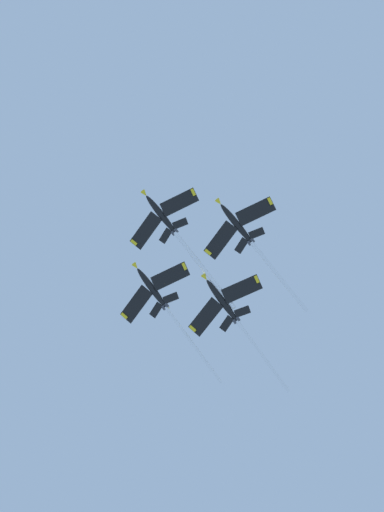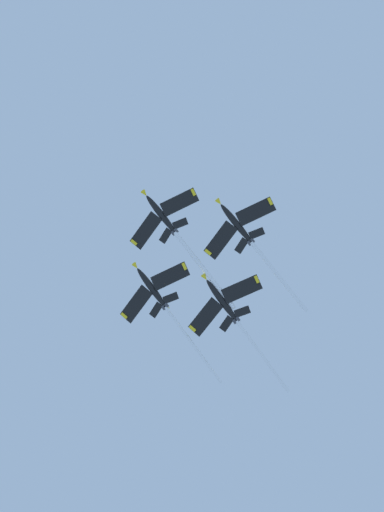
{
  "view_description": "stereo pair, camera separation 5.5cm",
  "coord_description": "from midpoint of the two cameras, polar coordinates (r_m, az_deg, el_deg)",
  "views": [
    {
      "loc": [
        -5.67,
        -21.38,
        1.61
      ],
      "look_at": [
        13.94,
        0.12,
        172.65
      ],
      "focal_mm": 51.59,
      "sensor_mm": 36.0,
      "label": 1
    },
    {
      "loc": [
        -5.71,
        -21.34,
        1.61
      ],
      "look_at": [
        13.94,
        0.12,
        172.65
      ],
      "focal_mm": 51.59,
      "sensor_mm": 36.0,
      "label": 2
    }
  ],
  "objects": [
    {
      "name": "jet_lead",
      "position": [
        175.06,
        -1.21,
        1.71
      ],
      "size": [
        33.92,
        19.98,
        15.39
      ],
      "color": "black"
    },
    {
      "name": "jet_left_wing",
      "position": [
        171.74,
        4.51,
        1.22
      ],
      "size": [
        31.43,
        19.96,
        14.32
      ],
      "color": "black"
    },
    {
      "name": "jet_slot",
      "position": [
        169.45,
        3.11,
        -4.5
      ],
      "size": [
        30.67,
        19.9,
        13.58
      ],
      "color": "black"
    },
    {
      "name": "jet_right_wing",
      "position": [
        174.39,
        -2.4,
        -3.49
      ],
      "size": [
        32.55,
        19.96,
        15.62
      ],
      "color": "black"
    }
  ]
}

